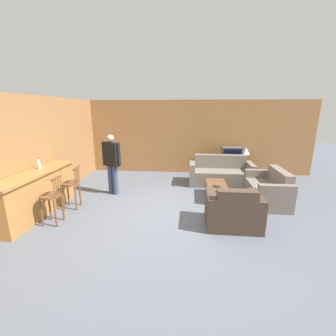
{
  "coord_description": "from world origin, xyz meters",
  "views": [
    {
      "loc": [
        0.46,
        -4.62,
        2.27
      ],
      "look_at": [
        -0.08,
        0.81,
        0.85
      ],
      "focal_mm": 24.0,
      "sensor_mm": 36.0,
      "label": 1
    }
  ],
  "objects": [
    {
      "name": "bar_chair_mid",
      "position": [
        -2.29,
        0.11,
        0.54
      ],
      "size": [
        0.46,
        0.46,
        1.0
      ],
      "color": "brown",
      "rests_on": "ground_plane"
    },
    {
      "name": "bar_chair_near",
      "position": [
        -2.29,
        -0.67,
        0.54
      ],
      "size": [
        0.42,
        0.42,
        1.0
      ],
      "color": "brown",
      "rests_on": "ground_plane"
    },
    {
      "name": "book_on_table",
      "position": [
        1.14,
        0.82,
        0.4
      ],
      "size": [
        0.22,
        0.19,
        0.03
      ],
      "color": "black",
      "rests_on": "coffee_table"
    },
    {
      "name": "bar_counter",
      "position": [
        -2.88,
        -0.27,
        0.49
      ],
      "size": [
        0.55,
        2.31,
        0.96
      ],
      "color": "#A87038",
      "rests_on": "ground_plane"
    },
    {
      "name": "table_lamp",
      "position": [
        2.35,
        3.17,
        0.89
      ],
      "size": [
        0.27,
        0.27,
        0.51
      ],
      "color": "brown",
      "rests_on": "tv_unit"
    },
    {
      "name": "person_by_window",
      "position": [
        -1.64,
        1.1,
        0.92
      ],
      "size": [
        0.57,
        0.37,
        1.64
      ],
      "color": "#384260",
      "rests_on": "ground_plane"
    },
    {
      "name": "wall_back",
      "position": [
        0.0,
        3.52,
        1.3
      ],
      "size": [
        9.4,
        0.08,
        2.6
      ],
      "color": "#9E6B3D",
      "rests_on": "ground_plane"
    },
    {
      "name": "bottle",
      "position": [
        -2.96,
        0.02,
        1.08
      ],
      "size": [
        0.07,
        0.07,
        0.26
      ],
      "color": "silver",
      "rests_on": "bar_counter"
    },
    {
      "name": "coffee_table",
      "position": [
        1.17,
        1.06,
        0.32
      ],
      "size": [
        0.52,
        1.05,
        0.38
      ],
      "color": "brown",
      "rests_on": "ground_plane"
    },
    {
      "name": "armchair_near",
      "position": [
        1.34,
        -0.42,
        0.32
      ],
      "size": [
        1.05,
        0.82,
        0.86
      ],
      "color": "#423328",
      "rests_on": "ground_plane"
    },
    {
      "name": "wall_left",
      "position": [
        -3.21,
        1.26,
        1.3
      ],
      "size": [
        0.08,
        8.52,
        2.6
      ],
      "color": "#9E6B3D",
      "rests_on": "ground_plane"
    },
    {
      "name": "couch_far",
      "position": [
        1.42,
        2.27,
        0.32
      ],
      "size": [
        1.94,
        0.86,
        0.88
      ],
      "color": "#70665B",
      "rests_on": "ground_plane"
    },
    {
      "name": "loveseat_right",
      "position": [
        2.43,
        0.91,
        0.31
      ],
      "size": [
        0.8,
        1.45,
        0.84
      ],
      "color": "#70665B",
      "rests_on": "ground_plane"
    },
    {
      "name": "tv",
      "position": [
        1.88,
        3.17,
        0.77
      ],
      "size": [
        0.65,
        0.42,
        0.52
      ],
      "color": "#4C4C4C",
      "rests_on": "tv_unit"
    },
    {
      "name": "ground_plane",
      "position": [
        0.0,
        0.0,
        0.0
      ],
      "size": [
        24.0,
        24.0,
        0.0
      ],
      "primitive_type": "plane",
      "color": "#565B66"
    },
    {
      "name": "tv_unit",
      "position": [
        1.88,
        3.17,
        0.25
      ],
      "size": [
        1.24,
        0.53,
        0.51
      ],
      "color": "black",
      "rests_on": "ground_plane"
    }
  ]
}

